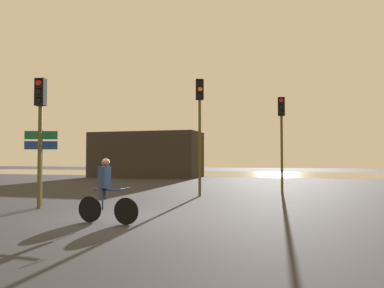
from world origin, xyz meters
TOP-DOWN VIEW (x-y plane):
  - ground_plane at (0.00, 0.00)m, footprint 120.00×120.00m
  - water_strip at (0.00, 31.64)m, footprint 80.00×16.00m
  - distant_building at (-8.65, 21.64)m, footprint 9.65×4.00m
  - traffic_light_far_right at (3.75, 9.29)m, footprint 0.33×0.34m
  - traffic_light_near_left at (-3.53, 1.09)m, footprint 0.35×0.37m
  - traffic_light_center at (0.41, 6.50)m, footprint 0.39×0.41m
  - direction_sign_post at (-3.78, 1.49)m, footprint 1.05×0.39m
  - cyclist at (-0.07, -0.75)m, footprint 1.71×0.46m

SIDE VIEW (x-z plane):
  - ground_plane at x=0.00m, z-range 0.00..0.00m
  - water_strip at x=0.00m, z-range 0.00..0.01m
  - cyclist at x=-0.07m, z-range 0.01..1.63m
  - direction_sign_post at x=-3.78m, z-range 0.49..3.09m
  - distant_building at x=-8.65m, z-range 0.00..3.97m
  - traffic_light_near_left at x=-3.53m, z-range 0.84..5.08m
  - traffic_light_far_right at x=3.75m, z-range 0.89..5.48m
  - traffic_light_center at x=0.41m, z-range 0.95..6.05m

